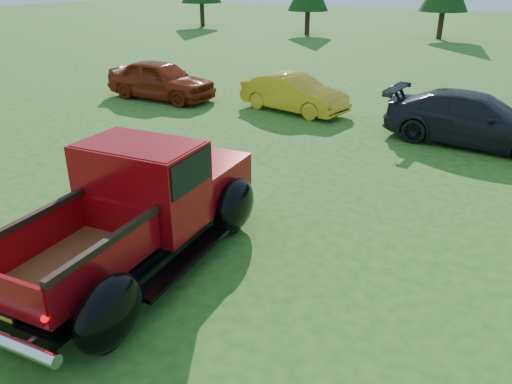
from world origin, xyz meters
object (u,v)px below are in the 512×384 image
show_car_yellow (294,93)px  show_car_grey (474,119)px  pickup_truck (145,203)px  show_car_red (161,80)px

show_car_yellow → show_car_grey: bearing=-86.5°
pickup_truck → show_car_yellow: pickup_truck is taller
show_car_red → pickup_truck: bearing=-141.9°
pickup_truck → show_car_grey: 9.58m
pickup_truck → show_car_red: pickup_truck is taller
pickup_truck → show_car_grey: bearing=62.0°
pickup_truck → show_car_yellow: 9.68m
show_car_yellow → show_car_grey: show_car_grey is taller
pickup_truck → show_car_red: 11.11m
show_car_red → show_car_grey: (10.69, -0.00, -0.02)m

